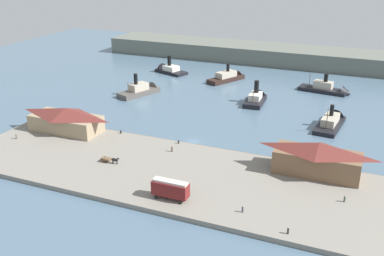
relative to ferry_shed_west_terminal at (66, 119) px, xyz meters
name	(u,v)px	position (x,y,z in m)	size (l,w,h in m)	color
ground_plane	(193,142)	(38.26, 9.72, -4.96)	(320.00, 320.00, 0.00)	slate
quay_promenade	(160,171)	(38.26, -12.28, -4.36)	(110.00, 36.00, 1.20)	gray
seawall_edge	(188,145)	(38.26, 6.12, -4.46)	(110.00, 0.80, 1.00)	#666159
ferry_shed_west_terminal	(66,119)	(0.00, 0.00, 0.00)	(22.36, 9.88, 7.40)	#998466
ferry_shed_central_terminal	(317,158)	(75.49, 0.73, 0.43)	(21.33, 9.09, 8.26)	brown
street_tram	(170,188)	(47.20, -24.59, -1.13)	(8.42, 2.89, 4.54)	maroon
horse_cart	(110,159)	(24.50, -14.10, -2.83)	(5.47, 1.50, 1.87)	brown
pedestrian_near_east_shed	(288,231)	(74.38, -27.82, -3.06)	(0.38, 0.38, 1.52)	#232328
pedestrian_near_west_shed	(16,136)	(-9.67, -11.12, -2.95)	(0.44, 0.44, 1.77)	#6B5B4C
pedestrian_walking_west	(345,199)	(83.44, -10.83, -3.02)	(0.40, 0.40, 1.62)	#3D4C42
pedestrian_by_tram	(172,149)	(36.65, -1.40, -2.97)	(0.43, 0.43, 1.73)	#4C3D33
pedestrian_standing_center	(243,209)	(63.81, -23.72, -3.05)	(0.39, 0.39, 1.56)	#33384C
mooring_post_east	(179,142)	(35.96, 4.48, -3.31)	(0.44, 0.44, 0.90)	black
mooring_post_center_east	(121,132)	(16.49, 4.70, -3.31)	(0.44, 0.44, 0.90)	black
ferry_approaching_west	(143,90)	(1.25, 46.53, -3.36)	(12.41, 19.69, 10.59)	#514C47
ferry_departing_north	(330,90)	(69.52, 76.58, -3.63)	(21.18, 8.99, 9.71)	black
ferry_approaching_east	(167,70)	(-4.51, 80.84, -3.70)	(17.91, 11.57, 10.48)	black
ferry_moored_west	(256,98)	(45.52, 53.84, -3.47)	(7.21, 16.10, 10.44)	black
ferry_moored_east	(229,77)	(26.57, 78.60, -3.37)	(13.39, 20.11, 9.26)	black
ferry_near_quay	(332,121)	(74.59, 40.65, -3.72)	(8.43, 20.44, 10.44)	black
far_headland	(277,55)	(38.26, 119.72, -0.96)	(180.00, 24.00, 8.00)	#60665B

